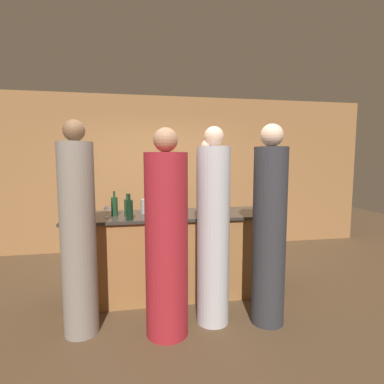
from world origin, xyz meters
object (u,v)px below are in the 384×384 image
at_px(bartender, 208,209).
at_px(wine_bottle_2, 114,206).
at_px(guest_1, 213,233).
at_px(guest_3, 269,232).
at_px(wine_bottle_0, 127,207).
at_px(ice_bucket, 147,206).
at_px(wine_bottle_1, 130,210).
at_px(guest_2, 78,236).
at_px(guest_0, 167,242).

height_order(bartender, wine_bottle_2, bartender).
xyz_separation_m(guest_1, guest_3, (0.55, -0.11, 0.01)).
bearing_deg(wine_bottle_0, guest_3, -29.16).
bearing_deg(bartender, ice_bucket, 34.98).
relative_size(guest_3, wine_bottle_1, 6.93).
relative_size(guest_2, ice_bucket, 11.55).
height_order(bartender, ice_bucket, bartender).
relative_size(guest_0, wine_bottle_0, 7.31).
xyz_separation_m(guest_2, ice_bucket, (0.66, 0.80, 0.14)).
relative_size(guest_1, guest_2, 0.98).
distance_m(guest_2, wine_bottle_1, 0.64).
height_order(guest_1, ice_bucket, guest_1).
xyz_separation_m(wine_bottle_1, ice_bucket, (0.20, 0.39, -0.03)).
bearing_deg(guest_0, guest_1, 15.14).
relative_size(guest_0, guest_1, 0.98).
xyz_separation_m(bartender, ice_bucket, (-0.92, -0.64, 0.17)).
height_order(guest_3, wine_bottle_0, guest_3).
bearing_deg(wine_bottle_2, bartender, 29.65).
bearing_deg(wine_bottle_2, guest_3, -28.46).
height_order(guest_2, ice_bucket, guest_2).
bearing_deg(bartender, guest_3, 99.20).
bearing_deg(wine_bottle_0, ice_bucket, 34.09).
height_order(bartender, guest_0, bartender).
distance_m(wine_bottle_0, ice_bucket, 0.28).
height_order(guest_3, wine_bottle_2, guest_3).
xyz_separation_m(bartender, wine_bottle_1, (-1.11, -1.03, 0.20)).
bearing_deg(ice_bucket, guest_1, -53.13).
xyz_separation_m(guest_3, wine_bottle_2, (-1.55, 0.84, 0.17)).
bearing_deg(guest_1, guest_2, 178.56).
bearing_deg(guest_2, wine_bottle_2, 68.24).
bearing_deg(wine_bottle_2, guest_2, -111.76).
distance_m(guest_1, guest_2, 1.28).
relative_size(wine_bottle_1, wine_bottle_2, 0.99).
distance_m(guest_2, ice_bucket, 1.05).
bearing_deg(guest_0, wine_bottle_1, 120.91).
distance_m(guest_2, wine_bottle_0, 0.79).
distance_m(guest_3, wine_bottle_2, 1.77).
distance_m(wine_bottle_1, ice_bucket, 0.44).
distance_m(wine_bottle_2, ice_bucket, 0.39).
bearing_deg(wine_bottle_2, wine_bottle_0, -21.48).
xyz_separation_m(guest_0, ice_bucket, (-0.15, 0.96, 0.19)).
bearing_deg(guest_3, wine_bottle_1, 158.08).
xyz_separation_m(guest_0, wine_bottle_2, (-0.52, 0.86, 0.22)).
bearing_deg(guest_0, wine_bottle_2, 121.26).
xyz_separation_m(guest_0, guest_2, (-0.81, 0.16, 0.05)).
relative_size(bartender, ice_bucket, 11.20).
height_order(guest_0, ice_bucket, guest_0).
bearing_deg(wine_bottle_0, guest_1, -38.37).
relative_size(bartender, guest_3, 0.98).
distance_m(guest_0, wine_bottle_1, 0.71).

